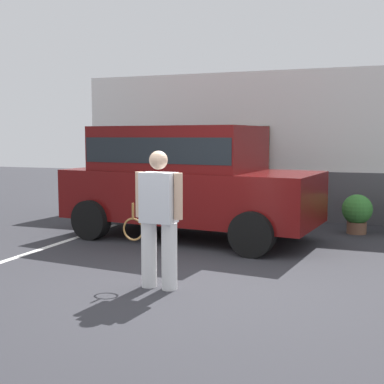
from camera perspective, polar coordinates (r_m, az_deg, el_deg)
ground_plane at (r=6.68m, az=-1.65°, el=-10.12°), size 40.00×40.00×0.00m
parking_stripe_0 at (r=9.33m, az=-14.86°, el=-5.61°), size 0.12×4.40×0.01m
house_frontage at (r=11.95m, az=8.76°, el=4.59°), size 9.20×0.40×3.32m
parked_suv at (r=9.55m, az=-0.73°, el=1.79°), size 4.78×2.57×2.05m
tennis_player_man at (r=6.36m, az=-3.71°, el=-2.86°), size 0.89×0.28×1.70m
potted_plant_by_porch at (r=10.48m, az=17.68°, el=-2.09°), size 0.58×0.58×0.76m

